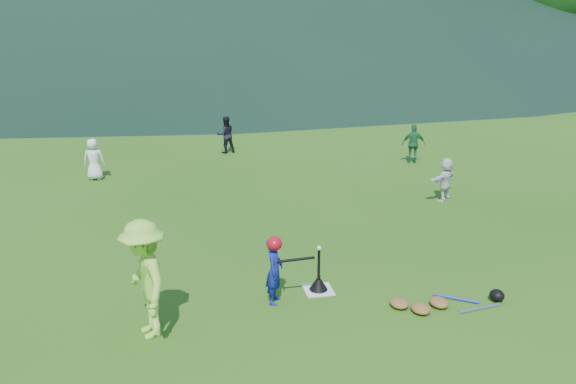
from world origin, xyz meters
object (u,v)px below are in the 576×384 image
(fielder_d, at_px, (445,179))
(equipment_pile, at_px, (440,303))
(batter_child, at_px, (275,271))
(adult_coach, at_px, (145,279))
(fielder_b, at_px, (226,135))
(fielder_c, at_px, (414,144))
(home_plate, at_px, (318,290))
(batting_tee, at_px, (318,283))
(fielder_a, at_px, (94,159))

(fielder_d, relative_size, equipment_pile, 0.58)
(fielder_d, xyz_separation_m, equipment_pile, (-2.44, -4.83, -0.46))
(batter_child, xyz_separation_m, adult_coach, (-1.87, -0.57, 0.31))
(fielder_d, bearing_deg, fielder_b, -85.87)
(fielder_d, distance_m, equipment_pile, 5.43)
(fielder_b, height_order, fielder_c, fielder_b)
(home_plate, distance_m, fielder_d, 5.72)
(fielder_b, xyz_separation_m, fielder_c, (5.41, -2.46, -0.01))
(batting_tee, bearing_deg, equipment_pile, -27.55)
(fielder_a, relative_size, fielder_b, 0.94)
(adult_coach, xyz_separation_m, fielder_d, (6.73, 4.76, -0.31))
(fielder_b, height_order, equipment_pile, fielder_b)
(adult_coach, distance_m, fielder_b, 11.00)
(fielder_a, bearing_deg, batting_tee, 123.94)
(batter_child, xyz_separation_m, fielder_b, (0.20, 10.23, 0.07))
(adult_coach, xyz_separation_m, fielder_c, (7.47, 8.34, -0.24))
(adult_coach, xyz_separation_m, fielder_b, (2.06, 10.80, -0.24))
(fielder_a, bearing_deg, fielder_b, -142.73)
(fielder_a, height_order, fielder_b, fielder_b)
(fielder_b, relative_size, batting_tee, 1.76)
(home_plate, xyz_separation_m, batter_child, (-0.75, -0.24, 0.51))
(fielder_b, height_order, fielder_d, fielder_b)
(home_plate, xyz_separation_m, adult_coach, (-2.62, -0.80, 0.82))
(fielder_a, bearing_deg, fielder_c, -175.91)
(batter_child, height_order, fielder_a, fielder_a)
(batting_tee, bearing_deg, fielder_a, 119.96)
(home_plate, bearing_deg, fielder_d, 43.92)
(batter_child, xyz_separation_m, fielder_a, (-3.58, 7.75, 0.04))
(batter_child, distance_m, batting_tee, 0.88)
(home_plate, relative_size, fielder_b, 0.38)
(batter_child, height_order, fielder_d, same)
(home_plate, height_order, batter_child, batter_child)
(fielder_c, relative_size, equipment_pile, 0.65)
(fielder_a, relative_size, batting_tee, 1.66)
(home_plate, height_order, adult_coach, adult_coach)
(home_plate, distance_m, fielder_c, 8.98)
(fielder_c, xyz_separation_m, batting_tee, (-4.85, -7.54, -0.46))
(fielder_b, xyz_separation_m, fielder_d, (4.66, -6.04, -0.07))
(adult_coach, bearing_deg, batter_child, 90.68)
(batter_child, bearing_deg, fielder_b, 21.50)
(fielder_d, bearing_deg, adult_coach, 1.73)
(fielder_a, height_order, batting_tee, fielder_a)
(fielder_b, xyz_separation_m, equipment_pile, (2.23, -10.87, -0.53))
(batter_child, xyz_separation_m, fielder_c, (5.60, 7.77, 0.06))
(fielder_c, relative_size, fielder_d, 1.12)
(fielder_c, bearing_deg, fielder_d, 93.16)
(batter_child, relative_size, fielder_a, 0.93)
(fielder_b, bearing_deg, batter_child, 75.82)
(home_plate, distance_m, fielder_b, 10.03)
(batter_child, distance_m, fielder_d, 6.42)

